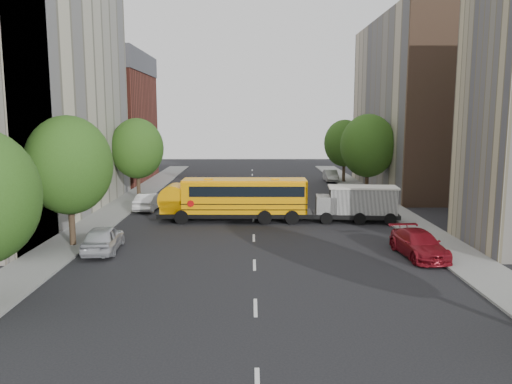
{
  "coord_description": "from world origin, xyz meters",
  "views": [
    {
      "loc": [
        -0.18,
        -33.6,
        7.77
      ],
      "look_at": [
        0.19,
        2.0,
        2.43
      ],
      "focal_mm": 35.0,
      "sensor_mm": 36.0,
      "label": 1
    }
  ],
  "objects_px": {
    "street_tree_2": "(137,149)",
    "street_tree_5": "(344,143)",
    "street_tree_1": "(69,165)",
    "parked_car_1": "(149,202)",
    "street_tree_4": "(368,146)",
    "parked_car_0": "(103,238)",
    "parked_car_3": "(419,244)",
    "parked_car_5": "(331,176)",
    "safari_truck": "(357,203)",
    "school_bus": "(234,197)"
  },
  "relations": [
    {
      "from": "street_tree_2",
      "to": "street_tree_5",
      "type": "xyz_separation_m",
      "value": [
        22.0,
        12.0,
        -0.12
      ]
    },
    {
      "from": "parked_car_0",
      "to": "parked_car_1",
      "type": "bearing_deg",
      "value": -94.18
    },
    {
      "from": "street_tree_4",
      "to": "school_bus",
      "type": "xyz_separation_m",
      "value": [
        -12.46,
        -10.49,
        -3.26
      ]
    },
    {
      "from": "safari_truck",
      "to": "parked_car_0",
      "type": "height_order",
      "value": "safari_truck"
    },
    {
      "from": "street_tree_5",
      "to": "safari_truck",
      "type": "height_order",
      "value": "street_tree_5"
    },
    {
      "from": "street_tree_1",
      "to": "parked_car_0",
      "type": "height_order",
      "value": "street_tree_1"
    },
    {
      "from": "parked_car_5",
      "to": "street_tree_4",
      "type": "bearing_deg",
      "value": -83.02
    },
    {
      "from": "street_tree_1",
      "to": "parked_car_0",
      "type": "xyz_separation_m",
      "value": [
        2.2,
        -1.21,
        -4.16
      ]
    },
    {
      "from": "parked_car_0",
      "to": "parked_car_1",
      "type": "relative_size",
      "value": 1.06
    },
    {
      "from": "street_tree_4",
      "to": "street_tree_5",
      "type": "bearing_deg",
      "value": 90.0
    },
    {
      "from": "street_tree_1",
      "to": "street_tree_5",
      "type": "xyz_separation_m",
      "value": [
        22.0,
        30.0,
        -0.25
      ]
    },
    {
      "from": "school_bus",
      "to": "parked_car_3",
      "type": "distance_m",
      "value": 14.68
    },
    {
      "from": "parked_car_0",
      "to": "street_tree_1",
      "type": "bearing_deg",
      "value": -33.04
    },
    {
      "from": "street_tree_2",
      "to": "street_tree_4",
      "type": "bearing_deg",
      "value": 0.0
    },
    {
      "from": "school_bus",
      "to": "safari_truck",
      "type": "xyz_separation_m",
      "value": [
        9.17,
        -0.51,
        -0.39
      ]
    },
    {
      "from": "school_bus",
      "to": "parked_car_1",
      "type": "xyz_separation_m",
      "value": [
        -7.34,
        4.51,
        -1.09
      ]
    },
    {
      "from": "street_tree_4",
      "to": "safari_truck",
      "type": "distance_m",
      "value": 12.05
    },
    {
      "from": "parked_car_3",
      "to": "school_bus",
      "type": "bearing_deg",
      "value": 131.95
    },
    {
      "from": "street_tree_1",
      "to": "street_tree_5",
      "type": "height_order",
      "value": "street_tree_1"
    },
    {
      "from": "parked_car_1",
      "to": "school_bus",
      "type": "bearing_deg",
      "value": 153.88
    },
    {
      "from": "safari_truck",
      "to": "parked_car_3",
      "type": "bearing_deg",
      "value": -75.59
    },
    {
      "from": "street_tree_2",
      "to": "street_tree_5",
      "type": "relative_size",
      "value": 1.03
    },
    {
      "from": "street_tree_5",
      "to": "safari_truck",
      "type": "relative_size",
      "value": 1.16
    },
    {
      "from": "school_bus",
      "to": "parked_car_0",
      "type": "height_order",
      "value": "school_bus"
    },
    {
      "from": "safari_truck",
      "to": "parked_car_5",
      "type": "distance_m",
      "value": 24.03
    },
    {
      "from": "street_tree_1",
      "to": "parked_car_1",
      "type": "xyz_separation_m",
      "value": [
        2.2,
        12.01,
        -4.23
      ]
    },
    {
      "from": "parked_car_5",
      "to": "street_tree_2",
      "type": "bearing_deg",
      "value": -147.07
    },
    {
      "from": "parked_car_5",
      "to": "school_bus",
      "type": "bearing_deg",
      "value": -114.47
    },
    {
      "from": "street_tree_1",
      "to": "parked_car_1",
      "type": "bearing_deg",
      "value": 79.62
    },
    {
      "from": "street_tree_2",
      "to": "parked_car_1",
      "type": "distance_m",
      "value": 7.58
    },
    {
      "from": "street_tree_1",
      "to": "parked_car_3",
      "type": "distance_m",
      "value": 20.83
    },
    {
      "from": "street_tree_4",
      "to": "parked_car_3",
      "type": "relative_size",
      "value": 1.62
    },
    {
      "from": "parked_car_1",
      "to": "street_tree_4",
      "type": "bearing_deg",
      "value": -157.75
    },
    {
      "from": "street_tree_2",
      "to": "parked_car_0",
      "type": "relative_size",
      "value": 1.66
    },
    {
      "from": "street_tree_1",
      "to": "school_bus",
      "type": "xyz_separation_m",
      "value": [
        9.54,
        7.51,
        -3.13
      ]
    },
    {
      "from": "parked_car_1",
      "to": "parked_car_0",
      "type": "bearing_deg",
      "value": 95.43
    },
    {
      "from": "parked_car_3",
      "to": "safari_truck",
      "type": "bearing_deg",
      "value": 94.14
    },
    {
      "from": "street_tree_5",
      "to": "parked_car_3",
      "type": "distance_m",
      "value": 32.76
    },
    {
      "from": "parked_car_1",
      "to": "parked_car_5",
      "type": "distance_m",
      "value": 26.39
    },
    {
      "from": "street_tree_4",
      "to": "school_bus",
      "type": "height_order",
      "value": "street_tree_4"
    },
    {
      "from": "street_tree_2",
      "to": "street_tree_4",
      "type": "relative_size",
      "value": 0.95
    },
    {
      "from": "safari_truck",
      "to": "parked_car_5",
      "type": "height_order",
      "value": "safari_truck"
    },
    {
      "from": "street_tree_1",
      "to": "safari_truck",
      "type": "bearing_deg",
      "value": 20.49
    },
    {
      "from": "school_bus",
      "to": "street_tree_5",
      "type": "bearing_deg",
      "value": 61.84
    },
    {
      "from": "school_bus",
      "to": "parked_car_3",
      "type": "height_order",
      "value": "school_bus"
    },
    {
      "from": "parked_car_1",
      "to": "parked_car_3",
      "type": "relative_size",
      "value": 0.88
    },
    {
      "from": "safari_truck",
      "to": "parked_car_5",
      "type": "xyz_separation_m",
      "value": [
        1.89,
        23.94,
        -0.72
      ]
    },
    {
      "from": "street_tree_2",
      "to": "parked_car_5",
      "type": "height_order",
      "value": "street_tree_2"
    },
    {
      "from": "parked_car_0",
      "to": "parked_car_1",
      "type": "height_order",
      "value": "parked_car_0"
    },
    {
      "from": "street_tree_1",
      "to": "street_tree_2",
      "type": "height_order",
      "value": "street_tree_1"
    }
  ]
}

